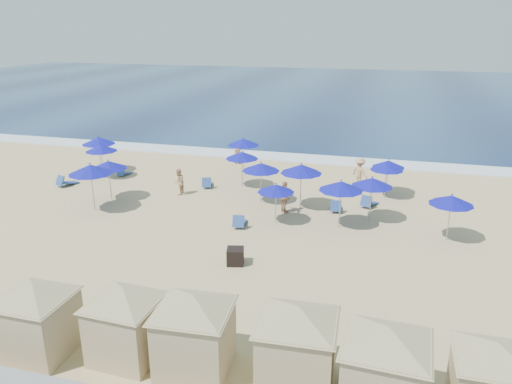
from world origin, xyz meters
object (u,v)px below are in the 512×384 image
cabana_2 (194,323)px  umbrella_10 (372,182)px  cabana_4 (386,359)px  umbrella_1 (108,165)px  beachgoer_0 (179,182)px  umbrella_2 (101,148)px  cabana_0 (36,310)px  umbrella_8 (301,169)px  umbrella_12 (388,164)px  umbrella_9 (387,167)px  umbrella_6 (276,188)px  beachgoer_2 (360,172)px  beachgoer_3 (237,152)px  umbrella_13 (341,186)px  umbrella_4 (243,142)px  cabana_3 (297,336)px  beachgoer_1 (284,197)px  umbrella_5 (242,155)px  cabana_5 (493,372)px  umbrella_7 (261,167)px  cabana_1 (125,314)px  umbrella_11 (452,200)px  trash_bin (235,256)px  umbrella_3 (91,169)px  umbrella_0 (98,141)px

cabana_2 → umbrella_10: 14.11m
cabana_4 → umbrella_1: bearing=140.3°
beachgoer_0 → umbrella_2: bearing=-114.1°
cabana_0 → umbrella_8: 15.82m
cabana_2 → umbrella_8: 14.34m
umbrella_10 → umbrella_12: 4.64m
umbrella_9 → umbrella_6: bearing=-134.2°
umbrella_9 → beachgoer_2: umbrella_9 is taller
umbrella_12 → beachgoer_3: bearing=157.9°
umbrella_6 → umbrella_13: 3.25m
cabana_2 → umbrella_12: (5.10, 17.99, 0.32)m
umbrella_13 → umbrella_4: bearing=132.7°
umbrella_2 → umbrella_10: 17.76m
umbrella_13 → umbrella_2: bearing=164.7°
cabana_3 → umbrella_12: cabana_3 is taller
umbrella_4 → beachgoer_2: size_ratio=1.35×
umbrella_12 → beachgoer_2: bearing=144.9°
beachgoer_1 → umbrella_5: bearing=0.3°
cabana_5 → umbrella_7: 17.54m
cabana_4 → umbrella_5: (-9.09, 17.41, 0.42)m
umbrella_4 → umbrella_12: 9.86m
umbrella_6 → beachgoer_3: (-5.33, 10.52, -1.05)m
cabana_1 → umbrella_2: bearing=123.5°
umbrella_4 → umbrella_10: (8.87, -6.76, -0.05)m
beachgoer_3 → umbrella_11: bearing=-114.5°
umbrella_9 → umbrella_10: size_ratio=0.91×
umbrella_2 → umbrella_12: (18.24, 1.49, -0.15)m
umbrella_8 → umbrella_12: 5.88m
trash_bin → umbrella_3: umbrella_3 is taller
cabana_5 → beachgoer_0: bearing=135.7°
cabana_2 → beachgoer_3: cabana_2 is taller
umbrella_7 → umbrella_8: 2.38m
cabana_4 → cabana_0: bearing=-178.7°
cabana_1 → umbrella_6: (1.92, 11.80, 0.39)m
cabana_0 → cabana_5: size_ratio=1.04×
umbrella_5 → umbrella_11: umbrella_5 is taller
cabana_3 → umbrella_5: 18.28m
umbrella_5 → umbrella_10: size_ratio=0.97×
cabana_0 → umbrella_11: bearing=43.5°
umbrella_8 → trash_bin: bearing=-101.0°
umbrella_13 → beachgoer_2: 7.18m
cabana_3 → umbrella_1: 18.48m
cabana_5 → umbrella_0: bearing=141.5°
umbrella_7 → umbrella_13: bearing=-27.7°
cabana_0 → cabana_1: size_ratio=1.02×
cabana_4 → umbrella_11: bearing=77.7°
umbrella_7 → cabana_0: bearing=-101.7°
umbrella_12 → cabana_1: bearing=-112.2°
cabana_4 → umbrella_8: bearing=108.5°
umbrella_0 → umbrella_7: (12.23, -3.08, -0.10)m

